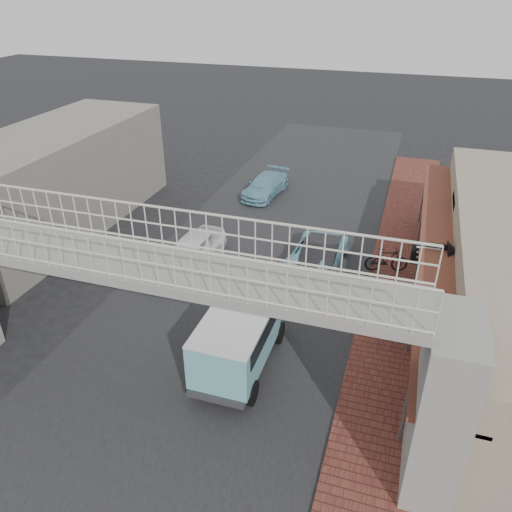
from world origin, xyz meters
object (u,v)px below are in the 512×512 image
Objects in this scene: dark_sedan at (319,260)px; arrow_sign at (451,258)px; angkot_far at (265,185)px; angkot_curb at (318,251)px; motorcycle_near at (422,293)px; street_clock at (395,296)px; angkot_van at (239,333)px; motorcycle_far at (386,260)px; white_hatchback at (193,251)px.

dark_sedan is 1.33× the size of arrow_sign.
angkot_curb is at bearing -49.76° from angkot_far.
motorcycle_near is (4.60, -1.95, -0.10)m from angkot_curb.
dark_sedan is at bearing 89.54° from motorcycle_near.
dark_sedan is 5.54m from street_clock.
angkot_van is (-1.10, -7.61, 0.73)m from angkot_curb.
angkot_van is 2.37× the size of motorcycle_far.
dark_sedan is 6.86m from angkot_van.
motorcycle_near is at bearing -37.44° from angkot_far.
angkot_van is at bearing 147.62° from motorcycle_near.
dark_sedan is 0.94m from angkot_curb.
angkot_curb is at bearing 140.15° from street_clock.
angkot_van is (-1.30, -6.70, 0.69)m from dark_sedan.
white_hatchback is 7.23m from angkot_van.
angkot_far is at bearing 119.53° from dark_sedan.
white_hatchback is 1.02× the size of angkot_far.
motorcycle_near is (9.99, -0.11, -0.17)m from white_hatchback.
angkot_curb reaches higher than motorcycle_far.
angkot_curb is 1.48× the size of arrow_sign.
angkot_curb is (5.40, 1.84, -0.07)m from white_hatchback.
white_hatchback is 5.70m from angkot_curb.
angkot_curb is 1.88× the size of street_clock.
angkot_van is at bearing -144.61° from arrow_sign.
angkot_van is at bearing -48.25° from white_hatchback.
motorcycle_far is at bearing -35.43° from angkot_far.
motorcycle_near is at bearing -14.95° from dark_sedan.
street_clock is at bearing -14.69° from white_hatchback.
angkot_van is 8.08m from motorcycle_near.
arrow_sign is (6.42, 4.90, 1.28)m from angkot_van.
angkot_curb is 8.55m from angkot_far.
motorcycle_near is 2.58m from motorcycle_far.
angkot_van reaches higher than white_hatchback.
motorcycle_far is at bearing 18.03° from dark_sedan.
street_clock reaches higher than dark_sedan.
motorcycle_far is (7.72, -7.04, 0.06)m from angkot_far.
street_clock reaches higher than motorcycle_far.
motorcycle_far is 0.75× the size of street_clock.
white_hatchback is 9.01m from angkot_far.
street_clock is at bearing -48.97° from angkot_far.
dark_sedan is 2.44× the size of motorcycle_near.
dark_sedan is at bearing 79.08° from angkot_van.
white_hatchback is 10.93m from arrow_sign.
angkot_curb is (-0.20, 0.91, -0.04)m from dark_sedan.
street_clock reaches higher than motorcycle_near.
angkot_van is 1.40× the size of arrow_sign.
arrow_sign is (5.12, -1.80, 1.98)m from dark_sedan.
dark_sedan is 1.01× the size of angkot_far.
white_hatchback is at bearing 175.20° from street_clock.
motorcycle_far is (3.03, 0.10, 0.01)m from angkot_curb.
angkot_van is at bearing -136.36° from street_clock.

